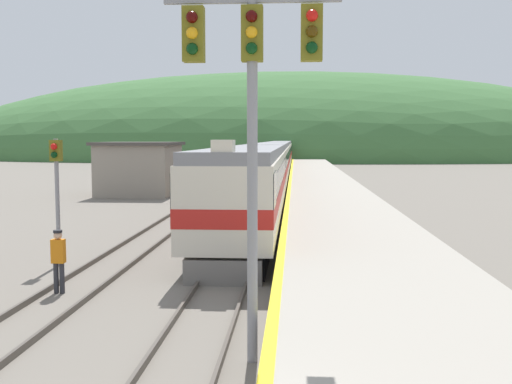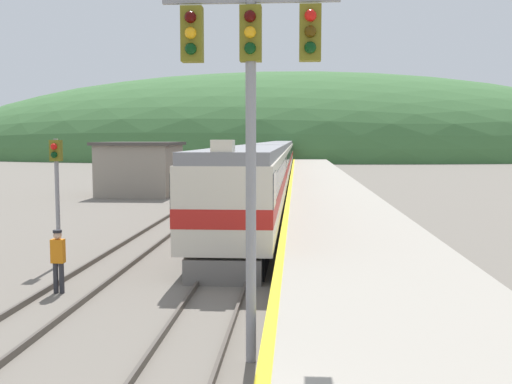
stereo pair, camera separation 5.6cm
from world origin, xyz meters
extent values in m
cube|color=#4C443D|center=(-0.72, 70.00, 0.08)|extent=(0.08, 180.00, 0.16)
cube|color=#4C443D|center=(0.72, 70.00, 0.08)|extent=(0.08, 180.00, 0.16)
cube|color=#4C443D|center=(-4.84, 70.00, 0.08)|extent=(0.08, 180.00, 0.16)
cube|color=#4C443D|center=(-3.41, 70.00, 0.08)|extent=(0.08, 180.00, 0.16)
cube|color=#9E9689|center=(4.34, 50.00, 0.43)|extent=(5.51, 140.00, 0.86)
cube|color=yellow|center=(1.71, 50.00, 0.87)|extent=(0.24, 140.00, 0.01)
ellipsoid|color=#3D6B38|center=(0.00, 131.69, 0.00)|extent=(165.09, 74.29, 38.31)
cube|color=gray|center=(-9.85, 39.16, 1.91)|extent=(5.36, 6.49, 3.82)
cube|color=#47423D|center=(-9.85, 39.16, 3.94)|extent=(5.86, 6.99, 0.24)
cube|color=black|center=(0.00, 21.32, 0.42)|extent=(2.45, 19.61, 0.85)
cube|color=beige|center=(0.00, 21.32, 2.19)|extent=(2.99, 20.86, 2.68)
cube|color=red|center=(0.00, 21.32, 1.98)|extent=(3.02, 20.88, 0.59)
cube|color=black|center=(0.00, 21.32, 2.78)|extent=(3.02, 19.61, 0.80)
cube|color=slate|center=(0.00, 21.32, 3.73)|extent=(2.81, 20.86, 0.40)
cube|color=black|center=(0.00, 12.02, 2.78)|extent=(3.03, 2.20, 1.07)
cube|color=beige|center=(0.00, 11.34, 4.11)|extent=(0.64, 0.80, 0.36)
cube|color=slate|center=(0.00, 11.09, 0.38)|extent=(2.33, 0.40, 0.77)
cube|color=black|center=(0.00, 43.68, 0.42)|extent=(2.45, 20.73, 0.85)
cube|color=beige|center=(0.00, 43.68, 2.19)|extent=(2.99, 22.06, 2.68)
cube|color=red|center=(0.00, 43.68, 1.98)|extent=(3.02, 22.08, 0.59)
cube|color=black|center=(0.00, 43.68, 2.78)|extent=(3.02, 20.73, 0.80)
cube|color=slate|center=(0.00, 43.68, 3.73)|extent=(2.81, 22.06, 0.40)
cube|color=black|center=(0.00, 66.64, 0.42)|extent=(2.45, 20.73, 0.85)
cube|color=beige|center=(0.00, 66.64, 2.19)|extent=(2.99, 22.06, 2.68)
cube|color=red|center=(0.00, 66.64, 1.98)|extent=(3.02, 22.08, 0.59)
cube|color=black|center=(0.00, 66.64, 2.78)|extent=(3.02, 20.73, 0.80)
cube|color=slate|center=(0.00, 66.64, 3.73)|extent=(2.81, 22.06, 0.40)
cube|color=black|center=(0.00, 89.59, 0.42)|extent=(2.45, 20.73, 0.85)
cube|color=beige|center=(0.00, 89.59, 2.19)|extent=(2.99, 22.06, 2.68)
cube|color=red|center=(0.00, 89.59, 1.98)|extent=(3.02, 22.08, 0.59)
cube|color=black|center=(0.00, 89.59, 2.78)|extent=(3.02, 20.73, 0.80)
cube|color=slate|center=(0.00, 89.59, 3.73)|extent=(2.81, 22.06, 0.40)
cylinder|color=gray|center=(1.31, 5.07, 3.89)|extent=(0.20, 0.20, 7.77)
cube|color=gray|center=(1.31, 5.07, 6.87)|extent=(3.30, 0.10, 0.10)
cube|color=#6B6619|center=(0.21, 5.07, 6.27)|extent=(0.40, 0.28, 1.02)
sphere|color=#3C0504|center=(0.21, 4.90, 6.55)|extent=(0.22, 0.22, 0.22)
sphere|color=orange|center=(0.21, 4.90, 6.27)|extent=(0.22, 0.22, 0.22)
sphere|color=black|center=(0.21, 4.90, 5.98)|extent=(0.22, 0.22, 0.22)
cube|color=#6B6619|center=(1.31, 5.07, 6.27)|extent=(0.40, 0.28, 1.02)
sphere|color=#3C0504|center=(1.31, 4.90, 6.55)|extent=(0.22, 0.22, 0.22)
sphere|color=orange|center=(1.31, 4.90, 6.27)|extent=(0.22, 0.22, 0.22)
sphere|color=black|center=(1.31, 4.90, 5.98)|extent=(0.22, 0.22, 0.22)
cube|color=#6B6619|center=(2.41, 5.07, 6.27)|extent=(0.40, 0.28, 1.02)
sphere|color=red|center=(2.41, 4.90, 6.55)|extent=(0.22, 0.22, 0.22)
sphere|color=#412C05|center=(2.41, 4.90, 6.27)|extent=(0.22, 0.22, 0.22)
sphere|color=black|center=(2.41, 4.90, 5.98)|extent=(0.22, 0.22, 0.22)
cylinder|color=gray|center=(-5.91, 13.42, 2.16)|extent=(0.14, 0.14, 4.33)
cube|color=#6B6619|center=(-5.91, 13.42, 3.92)|extent=(0.36, 0.28, 0.71)
sphere|color=red|center=(-5.91, 13.25, 4.06)|extent=(0.22, 0.22, 0.22)
sphere|color=black|center=(-5.91, 13.25, 3.79)|extent=(0.22, 0.22, 0.22)
cylinder|color=#2D2D33|center=(-4.55, 9.84, 0.43)|extent=(0.14, 0.14, 0.86)
cylinder|color=#2D2D33|center=(-4.38, 9.84, 0.43)|extent=(0.14, 0.14, 0.86)
cube|color=orange|center=(-4.46, 9.84, 1.20)|extent=(0.37, 0.23, 0.67)
sphere|color=tan|center=(-4.46, 9.84, 1.65)|extent=(0.23, 0.23, 0.23)
cylinder|color=black|center=(-4.46, 9.84, 1.75)|extent=(0.25, 0.25, 0.07)
camera|label=1|loc=(2.12, -6.22, 4.33)|focal=42.00mm
camera|label=2|loc=(2.18, -6.22, 4.33)|focal=42.00mm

